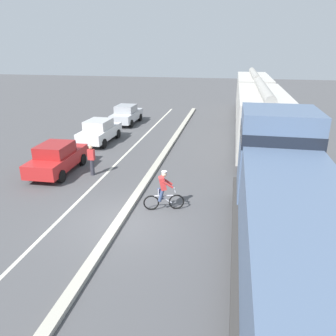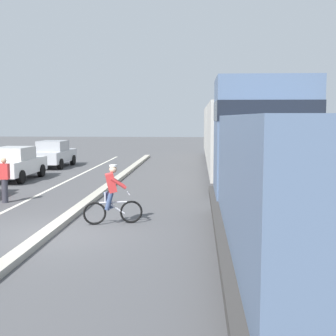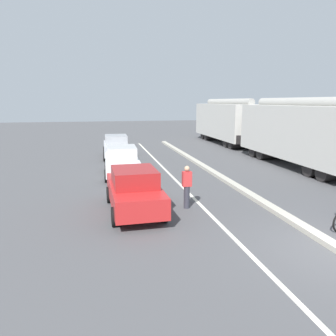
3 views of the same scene
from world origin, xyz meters
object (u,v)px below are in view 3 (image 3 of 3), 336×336
Objects in this scene: parked_car_red at (134,190)px; pedestrian_by_cars at (187,186)px; hopper_car_lead at (300,133)px; parked_car_silver at (116,146)px; hopper_car_middle at (227,121)px; parked_car_white at (122,161)px.

pedestrian_by_cars is (1.97, -0.01, 0.03)m from parked_car_red.
hopper_car_lead is 2.51× the size of parked_car_silver.
parked_car_silver is (0.02, 11.91, 0.00)m from parked_car_red.
hopper_car_lead is 1.00× the size of hopper_car_middle.
hopper_car_lead is 11.60m from hopper_car_middle.
pedestrian_by_cars is (-8.83, -6.34, -1.23)m from hopper_car_lead.
parked_car_red is 11.91m from parked_car_silver.
parked_car_white is 5.97m from parked_car_silver.
parked_car_silver is at bearing 89.62° from parked_car_white.
parked_car_red and parked_car_white have the same top height.
parked_car_white is at bearing 108.43° from pedestrian_by_cars.
hopper_car_lead and hopper_car_middle have the same top height.
parked_car_white is 1.00× the size of parked_car_silver.
parked_car_red is at bearing -90.12° from parked_car_silver.
hopper_car_lead is 12.19m from parked_car_silver.
parked_car_silver and pedestrian_by_cars have the same top height.
hopper_car_middle is 2.50× the size of parked_car_red.
parked_car_red is 2.62× the size of pedestrian_by_cars.
parked_car_white is at bearing -132.03° from hopper_car_middle.
pedestrian_by_cars is at bearing -0.29° from parked_car_red.
parked_car_white is (-10.81, -11.99, -1.26)m from hopper_car_middle.
hopper_car_lead reaches higher than parked_car_white.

